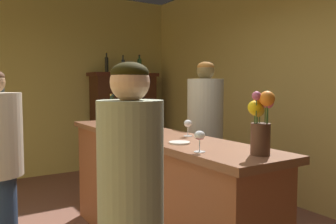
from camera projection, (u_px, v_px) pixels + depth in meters
wall_back at (29, 83)px, 5.57m from camera, size 4.98×0.12×3.00m
wall_right at (332, 83)px, 3.87m from camera, size 0.12×7.18×3.00m
bar_counter at (154, 194)px, 3.00m from camera, size 0.55×2.62×1.06m
display_cabinet at (124, 119)px, 6.14m from camera, size 1.18×0.46×1.68m
wine_bottle_riesling at (111, 111)px, 3.58m from camera, size 0.07×0.07×0.31m
wine_bottle_malbec at (129, 110)px, 3.66m from camera, size 0.07×0.07×0.33m
wine_bottle_chardonnay at (113, 114)px, 3.21m from camera, size 0.07×0.07×0.32m
wine_glass_front at (188, 124)px, 2.78m from camera, size 0.07×0.07×0.13m
wine_glass_mid at (139, 121)px, 3.00m from camera, size 0.07×0.07×0.14m
wine_glass_rear at (200, 137)px, 2.12m from camera, size 0.07×0.07×0.13m
flower_arrangement at (261, 120)px, 2.02m from camera, size 0.14×0.15×0.37m
cheese_plate at (179, 143)px, 2.44m from camera, size 0.15×0.15×0.01m
display_bottle_left at (107, 64)px, 5.90m from camera, size 0.06×0.06×0.35m
display_bottle_midleft at (123, 65)px, 6.07m from camera, size 0.06×0.06×0.30m
display_bottle_center at (139, 65)px, 6.24m from camera, size 0.08×0.08×0.32m
patron_near_entrance at (131, 213)px, 1.64m from camera, size 0.31×0.31×1.57m
bartender at (205, 137)px, 3.63m from camera, size 0.37×0.37×1.71m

